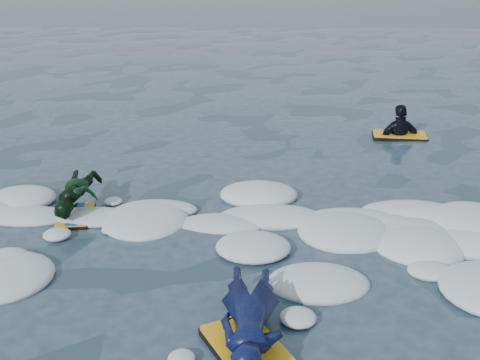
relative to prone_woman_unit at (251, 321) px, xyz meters
The scene contains 5 objects.
ground 1.39m from the prone_woman_unit, 127.47° to the left, with size 120.00×120.00×0.00m, color #1A303F.
foam_band 2.29m from the prone_woman_unit, 111.49° to the left, with size 12.00×3.10×0.30m, color white, non-canonical shape.
prone_woman_unit is the anchor object (origin of this frame).
prone_child_unit 3.62m from the prone_woman_unit, 129.89° to the left, with size 0.62×1.20×0.45m.
waiting_rider_unit 6.85m from the prone_woman_unit, 66.27° to the left, with size 1.04×0.65×1.48m.
Camera 1 is at (0.84, -5.65, 3.36)m, focal length 45.00 mm.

